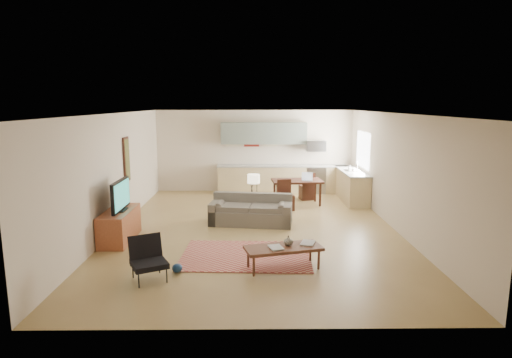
{
  "coord_description": "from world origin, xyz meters",
  "views": [
    {
      "loc": [
        -0.11,
        -9.68,
        2.94
      ],
      "look_at": [
        0.0,
        0.3,
        1.15
      ],
      "focal_mm": 30.0,
      "sensor_mm": 36.0,
      "label": 1
    }
  ],
  "objects_px": {
    "tv_credenza": "(120,225)",
    "armchair": "(149,260)",
    "coffee_table": "(283,257)",
    "dining_table": "(297,192)",
    "sofa": "(251,210)",
    "console_table": "(254,206)"
  },
  "relations": [
    {
      "from": "tv_credenza",
      "to": "armchair",
      "type": "bearing_deg",
      "value": -61.95
    },
    {
      "from": "coffee_table",
      "to": "dining_table",
      "type": "relative_size",
      "value": 0.96
    },
    {
      "from": "sofa",
      "to": "armchair",
      "type": "height_order",
      "value": "armchair"
    },
    {
      "from": "console_table",
      "to": "tv_credenza",
      "type": "bearing_deg",
      "value": -128.57
    },
    {
      "from": "coffee_table",
      "to": "tv_credenza",
      "type": "distance_m",
      "value": 3.78
    },
    {
      "from": "dining_table",
      "to": "armchair",
      "type": "bearing_deg",
      "value": -124.25
    },
    {
      "from": "tv_credenza",
      "to": "sofa",
      "type": "bearing_deg",
      "value": 23.62
    },
    {
      "from": "tv_credenza",
      "to": "coffee_table",
      "type": "bearing_deg",
      "value": -25.6
    },
    {
      "from": "armchair",
      "to": "dining_table",
      "type": "bearing_deg",
      "value": 34.13
    },
    {
      "from": "sofa",
      "to": "console_table",
      "type": "bearing_deg",
      "value": 89.9
    },
    {
      "from": "tv_credenza",
      "to": "dining_table",
      "type": "bearing_deg",
      "value": 38.2
    },
    {
      "from": "console_table",
      "to": "dining_table",
      "type": "relative_size",
      "value": 0.46
    },
    {
      "from": "coffee_table",
      "to": "console_table",
      "type": "distance_m",
      "value": 3.39
    },
    {
      "from": "sofa",
      "to": "console_table",
      "type": "relative_size",
      "value": 3.18
    },
    {
      "from": "console_table",
      "to": "armchair",
      "type": "bearing_deg",
      "value": -93.84
    },
    {
      "from": "armchair",
      "to": "sofa",
      "type": "bearing_deg",
      "value": 36.66
    },
    {
      "from": "sofa",
      "to": "coffee_table",
      "type": "relative_size",
      "value": 1.51
    },
    {
      "from": "armchair",
      "to": "coffee_table",
      "type": "bearing_deg",
      "value": -14.35
    },
    {
      "from": "console_table",
      "to": "dining_table",
      "type": "bearing_deg",
      "value": 71.72
    },
    {
      "from": "sofa",
      "to": "armchair",
      "type": "relative_size",
      "value": 2.83
    },
    {
      "from": "tv_credenza",
      "to": "console_table",
      "type": "relative_size",
      "value": 2.21
    },
    {
      "from": "dining_table",
      "to": "console_table",
      "type": "bearing_deg",
      "value": -134.05
    }
  ]
}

